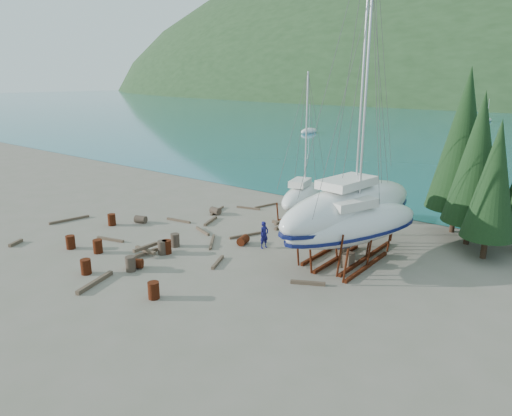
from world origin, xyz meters
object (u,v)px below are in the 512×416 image
Objects in this scene: large_sailboat_near at (350,207)px; large_sailboat_far at (354,224)px; worker at (264,235)px; small_sailboat_shore at (302,196)px.

large_sailboat_near is 1.26× the size of large_sailboat_far.
worker is at bearing -148.83° from large_sailboat_far.
large_sailboat_near is 5.80m from worker.
large_sailboat_near is 1.73× the size of small_sailboat_shore.
worker is at bearing -90.65° from small_sailboat_shore.
large_sailboat_far is 8.55× the size of worker.
large_sailboat_near is at bearing -50.07° from small_sailboat_shore.
large_sailboat_near reaches higher than large_sailboat_far.
small_sailboat_shore reaches higher than worker.
small_sailboat_shore is at bearing 161.57° from large_sailboat_far.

